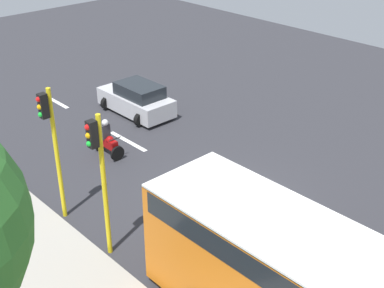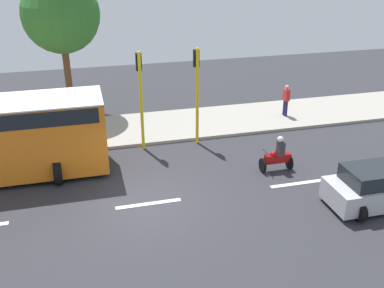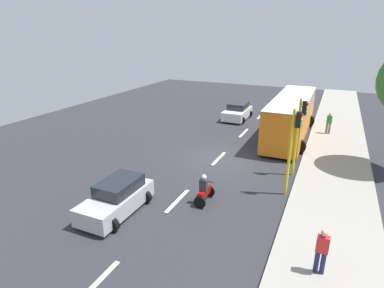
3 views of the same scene
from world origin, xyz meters
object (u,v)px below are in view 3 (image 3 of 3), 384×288
Objects in this scene: car_white at (237,112)px; car_silver at (117,198)px; pedestrian_near_signal at (329,122)px; city_bus at (291,114)px; pedestrian_by_tree at (322,250)px; traffic_light_corner at (293,141)px; motorcycle at (204,191)px; traffic_light_midblock at (300,127)px.

car_white is 1.01× the size of car_silver.
pedestrian_near_signal reaches higher than car_silver.
city_bus is at bearing 69.20° from car_silver.
traffic_light_corner reaches higher than pedestrian_by_tree.
car_silver is (-0.31, -18.00, -0.00)m from car_white.
city_bus reaches higher than pedestrian_near_signal.
city_bus is at bearing -150.44° from pedestrian_near_signal.
car_white and car_silver have the same top height.
city_bus reaches higher than pedestrian_by_tree.
pedestrian_by_tree reaches higher than motorcycle.
city_bus is 2.44× the size of traffic_light_midblock.
motorcycle is at bearing 151.71° from pedestrian_by_tree.
motorcycle is (3.04, -15.58, -0.07)m from car_white.
traffic_light_midblock reaches higher than car_silver.
traffic_light_midblock is at bearing 90.00° from traffic_light_corner.
motorcycle is 6.17m from pedestrian_by_tree.
city_bus is (5.28, -3.30, 1.14)m from car_white.
traffic_light_midblock is (6.62, -10.54, 2.22)m from car_white.
pedestrian_by_tree is 8.38m from traffic_light_midblock.
traffic_light_midblock reaches higher than motorcycle.
pedestrian_near_signal reaches higher than motorcycle.
city_bus is 6.51× the size of pedestrian_near_signal.
car_white is 0.87× the size of traffic_light_corner.
motorcycle reaches higher than car_white.
motorcycle is 0.34× the size of traffic_light_midblock.
traffic_light_midblock reaches higher than pedestrian_by_tree.
motorcycle reaches higher than car_silver.
pedestrian_near_signal is 0.38× the size of traffic_light_midblock.
pedestrian_by_tree is (8.76, -0.50, 0.35)m from car_silver.
car_silver is at bearing -117.17° from pedestrian_near_signal.
car_silver is 4.13m from motorcycle.
motorcycle is (-2.24, -12.28, -1.20)m from city_bus.
car_white is 8.23m from pedestrian_near_signal.
pedestrian_by_tree is 0.38× the size of traffic_light_midblock.
traffic_light_corner is (1.34, -9.79, 1.08)m from city_bus.
car_silver is 2.29× the size of pedestrian_near_signal.
pedestrian_by_tree is 0.38× the size of traffic_light_corner.
car_silver is at bearing -110.80° from city_bus.
car_white is at bearing 89.02° from car_silver.
city_bus is 7.19× the size of motorcycle.
traffic_light_midblock is at bearing 47.13° from car_silver.
traffic_light_midblock is at bearing -79.50° from city_bus.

